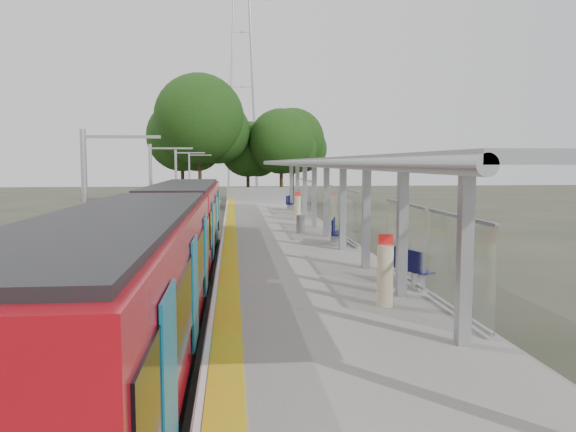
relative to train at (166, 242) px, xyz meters
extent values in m
cube|color=#59544C|center=(0.00, 10.64, -1.93)|extent=(3.00, 70.00, 0.24)
cube|color=gray|center=(4.50, 10.64, -1.55)|extent=(6.00, 50.00, 1.00)
cube|color=yellow|center=(1.95, 10.64, -1.04)|extent=(0.60, 50.00, 0.02)
cube|color=#9EA0A5|center=(4.50, 35.59, -0.45)|extent=(6.00, 0.10, 1.20)
cube|color=black|center=(0.00, -7.02, -1.40)|extent=(2.50, 13.50, 0.70)
cube|color=#A90C16|center=(0.00, -7.02, 0.20)|extent=(2.65, 13.50, 2.50)
cube|color=black|center=(0.00, -7.02, 0.25)|extent=(2.72, 12.96, 1.20)
cube|color=black|center=(0.00, -7.02, 1.50)|extent=(2.40, 12.82, 0.15)
cube|color=#0B5776|center=(1.36, -7.02, 0.05)|extent=(0.04, 1.30, 2.00)
cube|color=black|center=(0.00, 7.08, -1.40)|extent=(2.50, 13.50, 0.70)
cube|color=#A90C16|center=(0.00, 7.08, 0.20)|extent=(2.65, 13.50, 2.50)
cube|color=black|center=(0.00, 7.08, 0.25)|extent=(2.72, 12.96, 1.20)
cube|color=black|center=(0.00, 7.08, 1.50)|extent=(2.40, 12.82, 0.15)
cube|color=#0B5776|center=(1.36, 7.08, 0.05)|extent=(0.04, 1.30, 2.00)
cylinder|color=black|center=(0.00, 2.36, -1.70)|extent=(2.20, 0.70, 0.70)
cube|color=black|center=(0.00, 0.03, -0.05)|extent=(2.30, 0.80, 2.40)
cube|color=#9EA0A5|center=(6.50, -7.36, 0.70)|extent=(0.25, 0.25, 3.50)
cube|color=#9EA0A5|center=(6.50, -3.36, 0.70)|extent=(0.25, 0.25, 3.50)
cube|color=#9EA0A5|center=(6.50, 0.64, 0.70)|extent=(0.25, 0.25, 3.50)
cube|color=#9EA0A5|center=(6.50, 4.64, 0.70)|extent=(0.25, 0.25, 3.50)
cube|color=#9EA0A5|center=(6.50, 8.64, 0.70)|extent=(0.25, 0.25, 3.50)
cube|color=#9EA0A5|center=(6.50, 12.64, 0.70)|extent=(0.25, 0.25, 3.50)
cube|color=#9EA0A5|center=(6.50, 16.64, 0.70)|extent=(0.25, 0.25, 3.50)
cube|color=#9EA0A5|center=(6.50, 20.64, 0.70)|extent=(0.25, 0.25, 3.50)
cube|color=#9EA0A5|center=(6.50, 24.64, 0.70)|extent=(0.25, 0.25, 3.50)
cube|color=gray|center=(6.10, 6.64, 2.53)|extent=(3.20, 38.00, 0.16)
cylinder|color=#9EA0A5|center=(4.55, 6.64, 2.45)|extent=(0.24, 38.00, 0.24)
cube|color=silver|center=(7.20, -5.36, 0.15)|extent=(0.05, 3.70, 2.20)
cube|color=silver|center=(7.20, -1.36, 0.15)|extent=(0.05, 3.70, 2.20)
cube|color=silver|center=(7.20, 6.64, 0.15)|extent=(0.05, 3.70, 2.20)
cube|color=silver|center=(7.20, 10.64, 0.15)|extent=(0.05, 3.70, 2.20)
cube|color=silver|center=(7.20, 18.64, 0.15)|extent=(0.05, 3.70, 2.20)
cube|color=silver|center=(7.20, 22.64, 0.15)|extent=(0.05, 3.70, 2.20)
cylinder|color=#382316|center=(-3.18, 42.44, 0.38)|extent=(0.36, 0.36, 4.87)
sphere|color=#224814|center=(-3.18, 42.44, 5.25)|extent=(7.40, 7.40, 7.40)
cylinder|color=#382316|center=(-1.21, 39.69, 0.91)|extent=(0.36, 0.36, 5.93)
sphere|color=#224814|center=(-1.21, 39.69, 6.85)|extent=(9.02, 9.02, 9.02)
cylinder|color=#382316|center=(3.75, 44.33, -0.05)|extent=(0.36, 0.36, 4.00)
sphere|color=#224814|center=(3.75, 44.33, 3.95)|extent=(6.08, 6.08, 6.08)
cylinder|color=#382316|center=(7.18, 41.40, 0.20)|extent=(0.36, 0.36, 4.50)
sphere|color=#224814|center=(7.18, 41.40, 4.70)|extent=(6.84, 6.84, 6.84)
cylinder|color=#382316|center=(8.79, 45.35, 0.30)|extent=(0.36, 0.36, 4.70)
sphere|color=#224814|center=(8.79, 45.35, 4.99)|extent=(7.14, 7.14, 7.14)
cylinder|color=#9EA0A5|center=(-1.80, -2.36, 0.65)|extent=(0.16, 0.16, 5.40)
cube|color=#9EA0A5|center=(-0.80, -2.36, 3.15)|extent=(2.00, 0.08, 0.08)
cylinder|color=#9EA0A5|center=(-1.80, 9.64, 0.65)|extent=(0.16, 0.16, 5.40)
cube|color=#9EA0A5|center=(-0.80, 9.64, 3.15)|extent=(2.00, 0.08, 0.08)
cylinder|color=#9EA0A5|center=(-1.80, 21.64, 0.65)|extent=(0.16, 0.16, 5.40)
cube|color=#9EA0A5|center=(-0.80, 21.64, 3.15)|extent=(2.00, 0.08, 0.08)
cylinder|color=#9EA0A5|center=(-1.80, 33.64, 0.65)|extent=(0.16, 0.16, 5.40)
cube|color=#9EA0A5|center=(-0.80, 33.64, 3.15)|extent=(2.00, 0.08, 0.08)
cube|color=#0E1047|center=(7.20, -2.05, -0.58)|extent=(0.97, 1.62, 0.06)
cube|color=#0E1047|center=(6.99, -2.05, -0.27)|extent=(0.59, 1.49, 0.57)
cube|color=#9EA0A5|center=(7.20, -2.67, -0.82)|extent=(0.41, 0.20, 0.46)
cube|color=#9EA0A5|center=(7.20, -1.43, -0.82)|extent=(0.41, 0.20, 0.46)
cube|color=#0E1047|center=(6.60, 6.07, -0.56)|extent=(0.87, 1.72, 0.07)
cube|color=#0E1047|center=(6.38, 6.07, -0.23)|extent=(0.45, 1.61, 0.60)
cube|color=#9EA0A5|center=(6.60, 5.41, -0.81)|extent=(0.44, 0.17, 0.48)
cube|color=#9EA0A5|center=(6.60, 6.72, -0.81)|extent=(0.44, 0.17, 0.48)
cube|color=#0E1047|center=(6.39, 24.07, -0.59)|extent=(0.84, 1.61, 0.06)
cube|color=#0E1047|center=(6.19, 24.07, -0.28)|extent=(0.46, 1.51, 0.57)
cube|color=#9EA0A5|center=(6.39, 23.45, -0.83)|extent=(0.41, 0.17, 0.45)
cube|color=#9EA0A5|center=(6.39, 24.68, -0.83)|extent=(0.41, 0.17, 0.45)
cylinder|color=beige|center=(5.79, -4.35, -0.30)|extent=(0.40, 0.40, 1.51)
cube|color=red|center=(5.79, -4.35, 0.61)|extent=(0.36, 0.14, 0.25)
cylinder|color=beige|center=(6.04, 16.50, -0.31)|extent=(0.39, 0.39, 1.48)
cube|color=red|center=(6.04, 16.50, 0.57)|extent=(0.35, 0.16, 0.25)
cylinder|color=#9EA0A5|center=(5.47, 10.33, -0.61)|extent=(0.47, 0.47, 0.88)
camera|label=1|loc=(2.09, -17.58, 2.47)|focal=35.00mm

